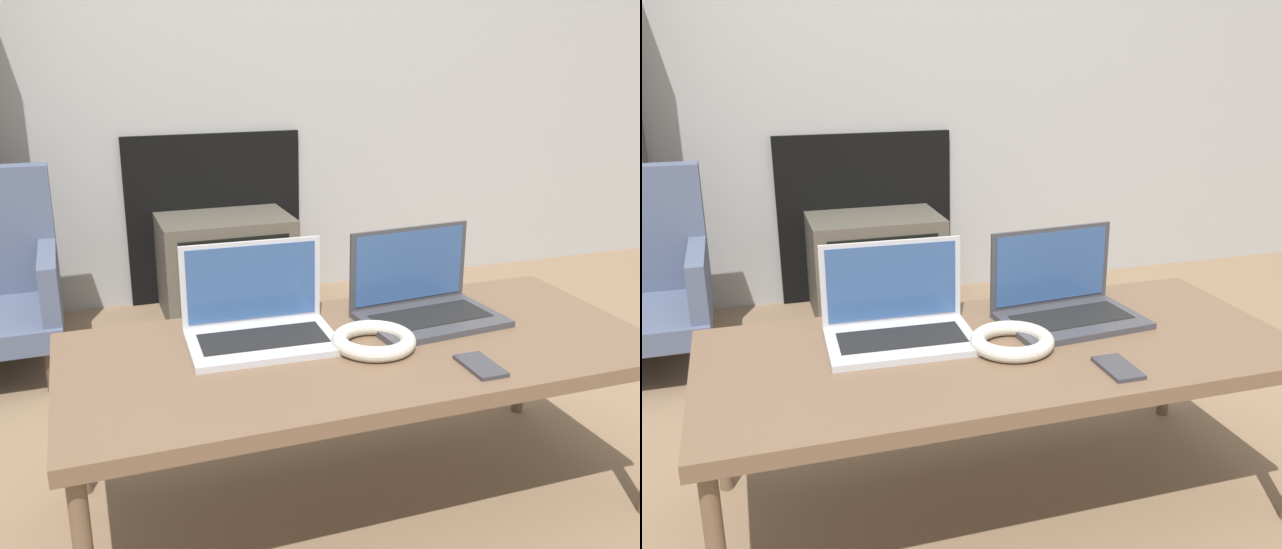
{
  "view_description": "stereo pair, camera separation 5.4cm",
  "coord_description": "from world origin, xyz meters",
  "views": [
    {
      "loc": [
        -0.61,
        -1.25,
        1.11
      ],
      "look_at": [
        0.0,
        0.48,
        0.52
      ],
      "focal_mm": 40.0,
      "sensor_mm": 36.0,
      "label": 1
    },
    {
      "loc": [
        -0.56,
        -1.27,
        1.11
      ],
      "look_at": [
        0.0,
        0.48,
        0.52
      ],
      "focal_mm": 40.0,
      "sensor_mm": 36.0,
      "label": 2
    }
  ],
  "objects": [
    {
      "name": "headphones",
      "position": [
        0.02,
        0.16,
        0.45
      ],
      "size": [
        0.2,
        0.2,
        0.04
      ],
      "color": "beige",
      "rests_on": "table"
    },
    {
      "name": "laptop_left",
      "position": [
        -0.22,
        0.3,
        0.48
      ],
      "size": [
        0.36,
        0.25,
        0.22
      ],
      "rotation": [
        0.0,
        0.0,
        -0.04
      ],
      "color": "#B2B2B7",
      "rests_on": "table"
    },
    {
      "name": "table",
      "position": [
        0.0,
        0.18,
        0.4
      ],
      "size": [
        1.39,
        0.63,
        0.44
      ],
      "color": "brown",
      "rests_on": "ground_plane"
    },
    {
      "name": "tv",
      "position": [
        -0.02,
        1.66,
        0.21
      ],
      "size": [
        0.56,
        0.38,
        0.42
      ],
      "color": "#4C473D",
      "rests_on": "ground_plane"
    },
    {
      "name": "ground_plane",
      "position": [
        0.0,
        0.0,
        0.0
      ],
      "size": [
        14.0,
        14.0,
        0.0
      ],
      "primitive_type": "plane",
      "color": "#7A6047"
    },
    {
      "name": "wall_back",
      "position": [
        -0.0,
        1.9,
        1.29
      ],
      "size": [
        7.0,
        0.08,
        2.6
      ],
      "color": "#999999",
      "rests_on": "ground_plane"
    },
    {
      "name": "laptop_right",
      "position": [
        0.22,
        0.3,
        0.48
      ],
      "size": [
        0.37,
        0.27,
        0.22
      ],
      "rotation": [
        0.0,
        0.0,
        0.09
      ],
      "color": "#38383D",
      "rests_on": "table"
    },
    {
      "name": "phone",
      "position": [
        0.2,
        -0.02,
        0.44
      ],
      "size": [
        0.07,
        0.13,
        0.01
      ],
      "color": "#333338",
      "rests_on": "table"
    }
  ]
}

